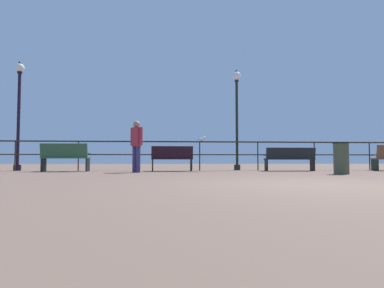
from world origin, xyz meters
The scene contains 10 objects.
ground_plane centered at (0.00, 0.00, 0.00)m, with size 60.00×60.00×0.00m, color brown.
pier_railing centered at (0.00, 7.41, 0.83)m, with size 20.46×0.05×1.12m.
bench_far_left centered at (-5.91, 6.62, 0.55)m, with size 1.62×0.67×0.97m.
bench_near_left centered at (-2.20, 6.62, 0.49)m, with size 1.47×0.71×0.89m.
bench_near_right centered at (2.10, 6.62, 0.49)m, with size 1.81×0.73×0.85m.
lamppost_left centered at (-8.00, 7.75, 2.42)m, with size 0.33×0.33×4.19m.
lamppost_center centered at (0.39, 7.75, 2.53)m, with size 0.35×0.35×4.04m.
person_at_railing centered at (-3.36, 5.53, 0.95)m, with size 0.41×0.40×1.66m.
seagull_on_rail centered at (-1.04, 7.40, 1.20)m, with size 0.33×0.27×0.18m.
trash_bin centered at (2.49, 3.81, 0.45)m, with size 0.43×0.43×0.90m.
Camera 1 is at (-2.38, -4.97, 0.39)m, focal length 30.45 mm.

